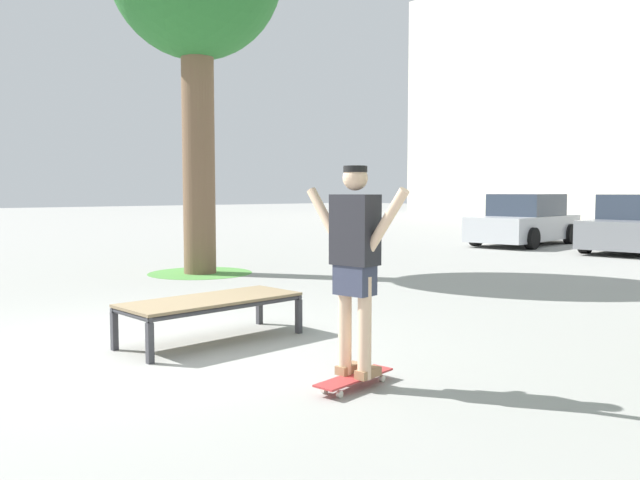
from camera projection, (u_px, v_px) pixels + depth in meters
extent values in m
plane|color=#999993|center=(148.00, 349.00, 6.50)|extent=(120.00, 120.00, 0.00)
cube|color=#38383D|center=(259.00, 308.00, 7.72)|extent=(0.06, 0.06, 0.38)
cube|color=#38383D|center=(299.00, 316.00, 7.21)|extent=(0.06, 0.06, 0.38)
cube|color=#38383D|center=(114.00, 331.00, 6.44)|extent=(0.06, 0.06, 0.38)
cube|color=#38383D|center=(150.00, 343.00, 5.94)|extent=(0.06, 0.06, 0.38)
cylinder|color=#38383D|center=(193.00, 299.00, 7.06)|extent=(0.17, 1.90, 0.05)
cylinder|color=#38383D|center=(231.00, 308.00, 6.56)|extent=(0.17, 1.90, 0.05)
cylinder|color=#38383D|center=(278.00, 294.00, 7.45)|extent=(0.76, 0.10, 0.05)
cylinder|color=#38383D|center=(131.00, 315.00, 6.18)|extent=(0.76, 0.10, 0.05)
cube|color=#847051|center=(211.00, 299.00, 6.81)|extent=(0.88, 1.94, 0.03)
cube|color=#B23333|center=(354.00, 377.00, 5.22)|extent=(0.32, 0.82, 0.02)
cylinder|color=silver|center=(368.00, 375.00, 5.49)|extent=(0.04, 0.06, 0.06)
cylinder|color=silver|center=(382.00, 378.00, 5.39)|extent=(0.04, 0.06, 0.06)
cylinder|color=silver|center=(325.00, 390.00, 5.07)|extent=(0.04, 0.06, 0.06)
cylinder|color=silver|center=(340.00, 394.00, 4.97)|extent=(0.04, 0.06, 0.06)
cylinder|color=beige|center=(345.00, 324.00, 5.26)|extent=(0.11, 0.11, 0.82)
cube|color=#99704C|center=(349.00, 368.00, 5.32)|extent=(0.14, 0.25, 0.07)
cylinder|color=beige|center=(365.00, 328.00, 5.13)|extent=(0.11, 0.11, 0.82)
cube|color=#99704C|center=(368.00, 373.00, 5.19)|extent=(0.14, 0.25, 0.07)
cube|color=#33384C|center=(355.00, 280.00, 5.16)|extent=(0.33, 0.24, 0.24)
cube|color=#232328|center=(355.00, 230.00, 5.13)|extent=(0.39, 0.27, 0.56)
cylinder|color=beige|center=(326.00, 219.00, 5.32)|extent=(0.41, 0.14, 0.52)
cylinder|color=beige|center=(386.00, 221.00, 4.93)|extent=(0.41, 0.14, 0.52)
sphere|color=beige|center=(355.00, 178.00, 5.10)|extent=(0.20, 0.20, 0.20)
cylinder|color=black|center=(355.00, 169.00, 5.10)|extent=(0.19, 0.19, 0.05)
cylinder|color=brown|center=(199.00, 159.00, 12.37)|extent=(0.62, 0.62, 4.40)
cylinder|color=#519342|center=(200.00, 273.00, 12.53)|extent=(2.00, 2.00, 0.01)
cube|color=#B7BABF|center=(524.00, 228.00, 19.14)|extent=(2.20, 4.37, 0.70)
cube|color=#2D3847|center=(527.00, 205.00, 19.20)|extent=(1.80, 2.27, 0.64)
cylinder|color=black|center=(532.00, 238.00, 17.63)|extent=(0.29, 0.62, 0.60)
cylinder|color=black|center=(476.00, 236.00, 18.78)|extent=(0.29, 0.62, 0.60)
cylinder|color=black|center=(570.00, 234.00, 19.54)|extent=(0.29, 0.62, 0.60)
cylinder|color=black|center=(517.00, 231.00, 20.69)|extent=(0.29, 0.62, 0.60)
cube|color=slate|center=(638.00, 232.00, 16.87)|extent=(2.15, 4.36, 0.70)
cylinder|color=black|center=(585.00, 242.00, 16.52)|extent=(0.28, 0.62, 0.60)
cylinder|color=black|center=(621.00, 236.00, 18.41)|extent=(0.28, 0.62, 0.60)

